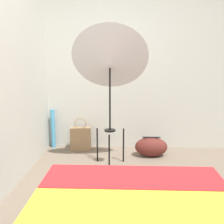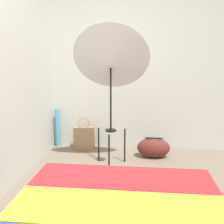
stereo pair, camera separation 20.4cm
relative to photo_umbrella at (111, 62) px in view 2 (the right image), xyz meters
name	(u,v)px [view 2 (the right image)]	position (x,y,z in m)	size (l,w,h in m)	color
wall_back	(137,63)	(0.31, 0.75, -0.02)	(8.00, 0.05, 2.60)	beige
wall_side_left	(20,64)	(-1.02, -0.29, -0.02)	(0.05, 8.00, 2.60)	beige
photo_umbrella	(111,62)	(0.00, 0.00, 0.00)	(0.96, 0.68, 1.76)	black
tote_bag	(84,138)	(-0.47, 0.55, -1.14)	(0.30, 0.14, 0.50)	#9E7A56
duffel_bag	(154,148)	(0.57, 0.32, -1.18)	(0.46, 0.27, 0.28)	#5B231E
paper_roll	(58,128)	(-0.92, 0.65, -1.02)	(0.06, 0.06, 0.60)	#4CA3D1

